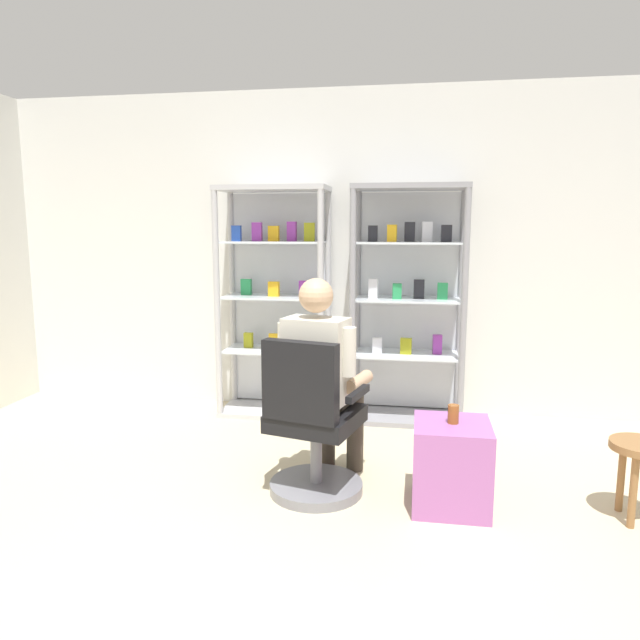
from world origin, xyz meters
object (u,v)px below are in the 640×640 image
(office_chair, at_px, (312,432))
(seated_shopkeeper, at_px, (323,373))
(storage_crate, at_px, (451,465))
(tea_glass, at_px, (453,414))
(display_cabinet_right, at_px, (408,302))
(wooden_stool, at_px, (640,459))
(display_cabinet_left, at_px, (276,300))

(office_chair, xyz_separation_m, seated_shopkeeper, (0.04, 0.16, 0.32))
(seated_shopkeeper, height_order, storage_crate, seated_shopkeeper)
(tea_glass, bearing_deg, display_cabinet_right, 100.64)
(display_cabinet_right, relative_size, tea_glass, 18.11)
(office_chair, xyz_separation_m, tea_glass, (0.80, 0.00, 0.15))
(tea_glass, distance_m, wooden_stool, 1.01)
(display_cabinet_right, distance_m, wooden_stool, 2.10)
(seated_shopkeeper, xyz_separation_m, wooden_stool, (1.75, -0.15, -0.36))
(wooden_stool, bearing_deg, display_cabinet_right, 129.63)
(display_cabinet_left, height_order, office_chair, display_cabinet_left)
(storage_crate, bearing_deg, display_cabinet_left, 131.86)
(display_cabinet_right, distance_m, storage_crate, 1.73)
(tea_glass, height_order, wooden_stool, tea_glass)
(display_cabinet_left, distance_m, wooden_stool, 2.90)
(display_cabinet_right, distance_m, office_chair, 1.73)
(display_cabinet_left, distance_m, office_chair, 1.76)
(display_cabinet_left, distance_m, display_cabinet_right, 1.10)
(display_cabinet_right, distance_m, tea_glass, 1.63)
(wooden_stool, bearing_deg, storage_crate, -179.67)
(display_cabinet_left, height_order, seated_shopkeeper, display_cabinet_left)
(display_cabinet_right, relative_size, office_chair, 1.98)
(seated_shopkeeper, distance_m, tea_glass, 0.79)
(tea_glass, xyz_separation_m, wooden_stool, (0.99, 0.00, -0.20))
(office_chair, distance_m, wooden_stool, 1.79)
(display_cabinet_left, height_order, storage_crate, display_cabinet_left)
(display_cabinet_right, xyz_separation_m, office_chair, (-0.51, -1.55, -0.57))
(display_cabinet_left, xyz_separation_m, display_cabinet_right, (1.10, -0.00, -0.00))
(display_cabinet_left, distance_m, tea_glass, 2.12)
(display_cabinet_right, bearing_deg, seated_shopkeeper, -108.68)
(tea_glass, bearing_deg, display_cabinet_left, 131.98)
(display_cabinet_left, bearing_deg, wooden_stool, -32.99)
(storage_crate, bearing_deg, tea_glass, 68.66)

